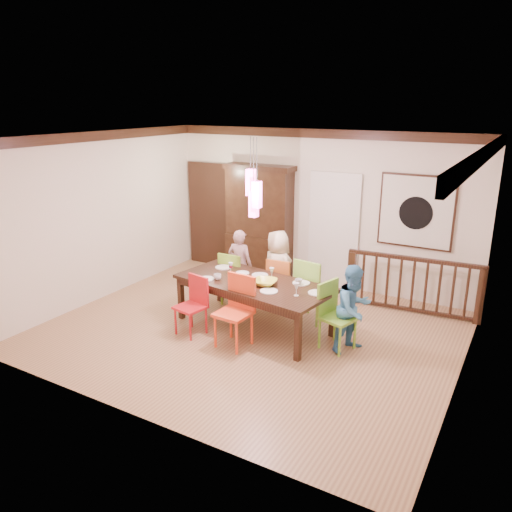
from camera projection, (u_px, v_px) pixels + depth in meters
The scene contains 37 objects.
floor at pixel (250, 331), 7.66m from camera, with size 6.00×6.00×0.00m, color #936647.
ceiling at pixel (249, 138), 6.80m from camera, with size 6.00×6.00×0.00m, color white.
wall_back at pixel (318, 209), 9.30m from camera, with size 6.00×6.00×0.00m, color silver.
wall_left at pixel (101, 217), 8.65m from camera, with size 5.00×5.00×0.00m, color silver.
wall_right at pixel (471, 274), 5.80m from camera, with size 5.00×5.00×0.00m, color silver.
crown_molding at pixel (249, 144), 6.82m from camera, with size 6.00×5.00×0.16m, color black, non-canonical shape.
panel_door at pixel (211, 216), 10.52m from camera, with size 1.04×0.07×2.24m, color black.
white_doorway at pixel (334, 232), 9.22m from camera, with size 0.97×0.05×2.22m, color silver.
painting at pixel (416, 212), 8.37m from camera, with size 1.25×0.06×1.25m.
pendant_cluster at pixel (254, 193), 7.18m from camera, with size 0.27×0.21×1.14m.
dining_table at pixel (254, 286), 7.60m from camera, with size 2.54×1.43×0.75m.
chair_far_left at pixel (235, 274), 8.57m from camera, with size 0.44×0.44×0.93m.
chair_far_mid at pixel (282, 280), 8.29m from camera, with size 0.44×0.44×0.92m.
chair_far_right at pixel (313, 285), 7.88m from camera, with size 0.53×0.53×1.04m.
chair_near_left at pixel (190, 302), 7.42m from camera, with size 0.47×0.47×0.89m.
chair_near_mid at pixel (233, 308), 7.03m from camera, with size 0.49×0.49×1.03m.
chair_end_right at pixel (338, 312), 6.96m from camera, with size 0.54×0.54×0.97m.
china_hutch at pixel (259, 222), 9.77m from camera, with size 1.40×0.46×2.22m.
balustrade at pixel (413, 284), 8.19m from camera, with size 2.18×0.25×0.96m.
person_far_left at pixel (240, 265), 8.70m from camera, with size 0.46×0.30×1.27m, color #D7A4B0.
person_far_mid at pixel (278, 270), 8.34m from camera, with size 0.66×0.43×1.35m, color beige.
person_end_right at pixel (354, 309), 6.90m from camera, with size 0.61×0.48×1.26m, color #458DC1.
serving_bowl at pixel (265, 282), 7.43m from camera, with size 0.35×0.35×0.09m, color gold.
small_bowl at pixel (242, 275), 7.78m from camera, with size 0.22×0.22×0.07m, color white.
cup_left at pixel (217, 277), 7.64m from camera, with size 0.12×0.12×0.09m, color silver.
cup_right at pixel (299, 282), 7.42m from camera, with size 0.11×0.11×0.10m, color silver.
plate_far_left at pixel (223, 267), 8.21m from camera, with size 0.26×0.26×0.01m, color white.
plate_far_mid at pixel (260, 275), 7.84m from camera, with size 0.26×0.26×0.01m, color white.
plate_far_right at pixel (301, 283), 7.50m from camera, with size 0.26×0.26×0.01m, color white.
plate_near_left at pixel (206, 279), 7.67m from camera, with size 0.26×0.26×0.01m, color white.
plate_near_mid at pixel (269, 291), 7.18m from camera, with size 0.26×0.26×0.01m, color white.
plate_end_right at pixel (317, 293), 7.12m from camera, with size 0.26×0.26×0.01m, color white.
wine_glass_a at pixel (231, 268), 7.88m from camera, with size 0.08×0.08×0.19m, color #590C19, non-canonical shape.
wine_glass_b at pixel (272, 274), 7.64m from camera, with size 0.08×0.08×0.19m, color silver, non-canonical shape.
wine_glass_c at pixel (240, 279), 7.41m from camera, with size 0.08×0.08×0.19m, color #590C19, non-canonical shape.
wine_glass_d at pixel (296, 289), 7.01m from camera, with size 0.08×0.08×0.19m, color silver, non-canonical shape.
napkin at pixel (241, 288), 7.31m from camera, with size 0.18×0.14×0.01m, color #D83359.
Camera 1 is at (3.55, -6.00, 3.38)m, focal length 35.00 mm.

